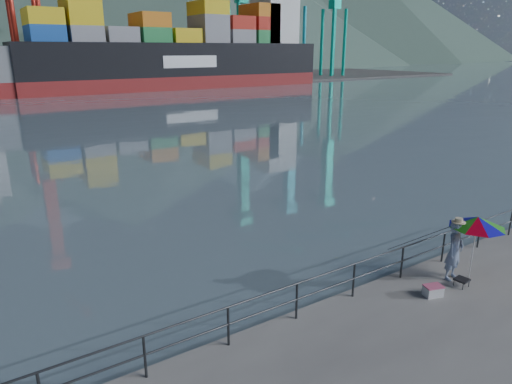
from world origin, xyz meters
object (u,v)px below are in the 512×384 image
fisherman (454,251)px  cooler_bag (433,291)px  container_ship (188,53)px  beach_umbrella (477,222)px

fisherman → cooler_bag: fisherman is taller
container_ship → fisherman: bearing=-109.4°
container_ship → cooler_bag: bearing=-110.2°
beach_umbrella → fisherman: bearing=153.4°
fisherman → cooler_bag: bearing=-171.3°
fisherman → beach_umbrella: size_ratio=0.91×
fisherman → container_ship: container_ship is taller
beach_umbrella → container_ship: container_ship is taller
fisherman → container_ship: bearing=64.9°
cooler_bag → container_ship: bearing=88.1°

